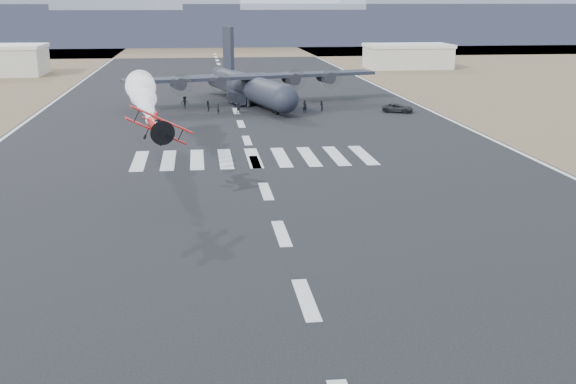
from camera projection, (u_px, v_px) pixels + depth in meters
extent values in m
cube|color=brown|center=(213.00, 49.00, 249.68)|extent=(500.00, 80.00, 0.00)
cube|color=slate|center=(35.00, 22.00, 268.46)|extent=(150.00, 50.00, 17.00)
cube|color=slate|center=(211.00, 26.00, 276.77)|extent=(150.00, 50.00, 13.00)
cube|color=slate|center=(376.00, 23.00, 284.31)|extent=(150.00, 50.00, 15.00)
cube|color=slate|center=(533.00, 20.00, 291.84)|extent=(150.00, 50.00, 17.00)
cube|color=#B0AD9D|center=(408.00, 58.00, 177.83)|extent=(20.00, 12.00, 5.20)
cube|color=silver|center=(408.00, 46.00, 177.08)|extent=(20.50, 12.50, 0.80)
cylinder|color=#AA0B0D|center=(157.00, 126.00, 58.18)|extent=(1.33, 4.48, 0.80)
sphere|color=black|center=(156.00, 122.00, 58.27)|extent=(0.62, 0.62, 0.62)
cylinder|color=black|center=(159.00, 131.00, 56.20)|extent=(0.94, 0.63, 0.88)
cylinder|color=black|center=(159.00, 132.00, 55.91)|extent=(1.93, 0.26, 1.94)
cube|color=#AA0B0D|center=(157.00, 131.00, 57.93)|extent=(4.83, 1.46, 2.49)
cube|color=#AA0B0D|center=(157.00, 118.00, 57.41)|extent=(4.99, 1.48, 2.57)
cube|color=#AA0B0D|center=(155.00, 117.00, 59.97)|extent=(0.18, 0.80, 0.88)
cube|color=#AA0B0D|center=(155.00, 122.00, 60.09)|extent=(1.83, 0.83, 0.07)
cylinder|color=black|center=(149.00, 141.00, 57.63)|extent=(0.15, 0.40, 0.39)
cylinder|color=black|center=(167.00, 141.00, 57.96)|extent=(0.15, 0.40, 0.39)
sphere|color=white|center=(155.00, 122.00, 60.25)|extent=(0.62, 0.62, 0.62)
sphere|color=white|center=(153.00, 118.00, 62.23)|extent=(0.84, 0.84, 0.84)
sphere|color=white|center=(151.00, 114.00, 64.21)|extent=(1.05, 1.05, 1.05)
sphere|color=white|center=(150.00, 110.00, 66.19)|extent=(1.27, 1.27, 1.27)
sphere|color=white|center=(148.00, 107.00, 68.17)|extent=(1.49, 1.49, 1.49)
sphere|color=white|center=(147.00, 103.00, 70.15)|extent=(1.71, 1.71, 1.71)
sphere|color=white|center=(146.00, 100.00, 72.13)|extent=(1.92, 1.92, 1.92)
sphere|color=white|center=(145.00, 97.00, 74.11)|extent=(2.14, 2.14, 2.14)
sphere|color=white|center=(143.00, 95.00, 76.09)|extent=(2.36, 2.36, 2.36)
sphere|color=white|center=(142.00, 92.00, 78.07)|extent=(2.58, 2.58, 2.58)
sphere|color=white|center=(141.00, 89.00, 80.05)|extent=(2.79, 2.79, 2.79)
sphere|color=white|center=(140.00, 87.00, 82.03)|extent=(3.01, 3.01, 3.01)
sphere|color=white|center=(139.00, 85.00, 84.01)|extent=(3.23, 3.23, 3.23)
sphere|color=white|center=(138.00, 83.00, 85.99)|extent=(3.45, 3.45, 3.45)
cylinder|color=black|center=(252.00, 88.00, 115.55)|extent=(11.23, 28.91, 4.11)
sphere|color=black|center=(285.00, 99.00, 102.62)|extent=(4.11, 4.11, 4.11)
cone|color=black|center=(226.00, 79.00, 128.47)|extent=(5.54, 7.01, 4.11)
cube|color=black|center=(254.00, 76.00, 114.12)|extent=(40.91, 14.54, 0.51)
cylinder|color=black|center=(178.00, 83.00, 109.38)|extent=(2.78, 4.25, 1.85)
cylinder|color=#3F3F44|center=(181.00, 85.00, 107.53)|extent=(3.40, 0.93, 3.50)
cylinder|color=black|center=(217.00, 82.00, 111.58)|extent=(2.78, 4.25, 1.85)
cylinder|color=#3F3F44|center=(221.00, 83.00, 109.74)|extent=(3.40, 0.93, 3.50)
cylinder|color=black|center=(291.00, 79.00, 116.00)|extent=(2.78, 4.25, 1.85)
cylinder|color=#3F3F44|center=(296.00, 80.00, 114.15)|extent=(3.40, 0.93, 3.50)
cylinder|color=black|center=(326.00, 77.00, 118.20)|extent=(2.78, 4.25, 1.85)
cylinder|color=#3F3F44|center=(331.00, 78.00, 116.35)|extent=(3.40, 0.93, 3.50)
cube|color=black|center=(228.00, 51.00, 125.30)|extent=(1.76, 4.63, 8.23)
cube|color=black|center=(228.00, 75.00, 126.88)|extent=(14.71, 6.61, 0.36)
cube|color=black|center=(236.00, 98.00, 116.06)|extent=(2.75, 6.28, 1.65)
cylinder|color=black|center=(237.00, 101.00, 116.20)|extent=(0.78, 1.22, 1.13)
cube|color=black|center=(263.00, 96.00, 117.68)|extent=(2.75, 6.28, 1.65)
cylinder|color=black|center=(263.00, 100.00, 117.82)|extent=(0.78, 1.22, 1.13)
cylinder|color=black|center=(277.00, 112.00, 105.96)|extent=(0.63, 1.00, 0.93)
imported|color=black|center=(398.00, 108.00, 108.24)|extent=(5.10, 4.03, 1.29)
imported|color=black|center=(218.00, 109.00, 106.50)|extent=(0.57, 0.66, 1.59)
imported|color=black|center=(321.00, 106.00, 109.22)|extent=(0.62, 0.84, 1.56)
imported|color=black|center=(185.00, 102.00, 112.19)|extent=(1.23, 0.61, 1.87)
imported|color=black|center=(272.00, 107.00, 107.57)|extent=(0.58, 1.07, 1.79)
imported|color=black|center=(249.00, 101.00, 113.47)|extent=(0.58, 0.90, 1.78)
imported|color=black|center=(238.00, 108.00, 107.23)|extent=(1.52, 1.49, 1.74)
imported|color=black|center=(305.00, 106.00, 107.77)|extent=(0.88, 0.85, 1.89)
imported|color=black|center=(208.00, 106.00, 108.92)|extent=(0.63, 0.87, 1.62)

